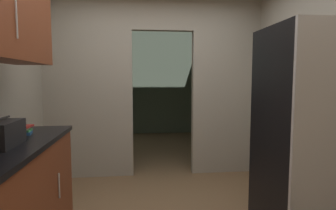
% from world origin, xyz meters
% --- Properties ---
extents(kitchen_partition, '(3.11, 0.12, 2.72)m').
position_xyz_m(kitchen_partition, '(-0.03, 1.66, 1.45)').
color(kitchen_partition, '#ADA899').
rests_on(kitchen_partition, ground).
extents(adjoining_room_shell, '(3.11, 3.24, 2.72)m').
position_xyz_m(adjoining_room_shell, '(0.00, 3.77, 1.36)').
color(adjoining_room_shell, slate).
rests_on(adjoining_room_shell, ground).
extents(refrigerator, '(0.83, 0.71, 1.81)m').
position_xyz_m(refrigerator, '(1.16, -0.39, 0.90)').
color(refrigerator, black).
rests_on(refrigerator, ground).
extents(boombox, '(0.21, 0.36, 0.21)m').
position_xyz_m(boombox, '(-1.21, -0.35, 1.02)').
color(boombox, black).
rests_on(boombox, lower_cabinet_run).
extents(book_stack, '(0.15, 0.17, 0.08)m').
position_xyz_m(book_stack, '(-1.23, 0.09, 0.97)').
color(book_stack, '#2D609E').
rests_on(book_stack, lower_cabinet_run).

